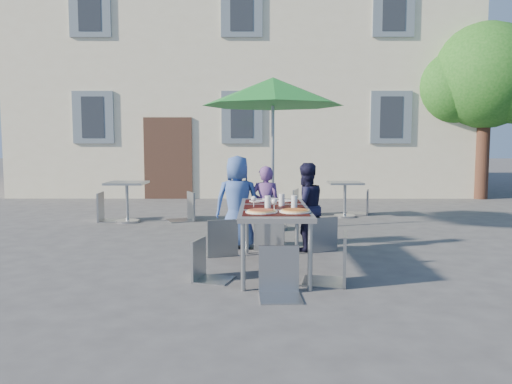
{
  "coord_description": "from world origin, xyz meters",
  "views": [
    {
      "loc": [
        0.42,
        -6.02,
        1.49
      ],
      "look_at": [
        0.4,
        0.7,
        0.84
      ],
      "focal_mm": 35.0,
      "sensor_mm": 36.0,
      "label": 1
    }
  ],
  "objects_px": {
    "chair_5": "(280,242)",
    "bg_chair_r_1": "(363,187)",
    "dining_table": "(274,212)",
    "patio_umbrella": "(273,93)",
    "cafe_table_0": "(127,194)",
    "chair_2": "(321,213)",
    "child_1": "(266,207)",
    "child_2": "(305,207)",
    "chair_4": "(335,228)",
    "pizza_near_left": "(262,211)",
    "chair_1": "(271,210)",
    "bg_chair_l_1": "(301,186)",
    "chair_0": "(221,215)",
    "pizza_near_right": "(295,211)",
    "cafe_table_1": "(345,194)",
    "bg_chair_l_0": "(106,189)",
    "chair_3": "(206,236)",
    "bg_chair_r_0": "(185,189)",
    "child_0": "(238,202)"
  },
  "relations": [
    {
      "from": "bg_chair_l_0",
      "to": "pizza_near_right",
      "type": "bearing_deg",
      "value": -51.55
    },
    {
      "from": "child_1",
      "to": "chair_5",
      "type": "bearing_deg",
      "value": 101.62
    },
    {
      "from": "patio_umbrella",
      "to": "chair_2",
      "type": "bearing_deg",
      "value": -70.21
    },
    {
      "from": "dining_table",
      "to": "cafe_table_0",
      "type": "relative_size",
      "value": 2.4
    },
    {
      "from": "patio_umbrella",
      "to": "dining_table",
      "type": "bearing_deg",
      "value": -91.4
    },
    {
      "from": "chair_1",
      "to": "chair_5",
      "type": "height_order",
      "value": "chair_1"
    },
    {
      "from": "dining_table",
      "to": "chair_3",
      "type": "xyz_separation_m",
      "value": [
        -0.76,
        -0.45,
        -0.2
      ]
    },
    {
      "from": "child_1",
      "to": "bg_chair_l_1",
      "type": "bearing_deg",
      "value": -94.67
    },
    {
      "from": "pizza_near_left",
      "to": "child_1",
      "type": "bearing_deg",
      "value": 87.62
    },
    {
      "from": "pizza_near_right",
      "to": "cafe_table_0",
      "type": "relative_size",
      "value": 0.45
    },
    {
      "from": "pizza_near_right",
      "to": "pizza_near_left",
      "type": "bearing_deg",
      "value": -176.6
    },
    {
      "from": "child_1",
      "to": "pizza_near_right",
      "type": "bearing_deg",
      "value": 108.75
    },
    {
      "from": "child_1",
      "to": "bg_chair_l_1",
      "type": "distance_m",
      "value": 3.3
    },
    {
      "from": "patio_umbrella",
      "to": "bg_chair_l_1",
      "type": "xyz_separation_m",
      "value": [
        0.64,
        1.66,
        -1.74
      ]
    },
    {
      "from": "cafe_table_1",
      "to": "bg_chair_r_1",
      "type": "distance_m",
      "value": 0.63
    },
    {
      "from": "chair_5",
      "to": "dining_table",
      "type": "bearing_deg",
      "value": 91.37
    },
    {
      "from": "chair_4",
      "to": "dining_table",
      "type": "bearing_deg",
      "value": 137.42
    },
    {
      "from": "child_1",
      "to": "chair_0",
      "type": "relative_size",
      "value": 1.26
    },
    {
      "from": "chair_1",
      "to": "cafe_table_0",
      "type": "distance_m",
      "value": 3.67
    },
    {
      "from": "chair_1",
      "to": "bg_chair_l_1",
      "type": "xyz_separation_m",
      "value": [
        0.71,
        3.39,
        0.04
      ]
    },
    {
      "from": "child_1",
      "to": "child_2",
      "type": "distance_m",
      "value": 0.57
    },
    {
      "from": "chair_0",
      "to": "bg_chair_r_0",
      "type": "bearing_deg",
      "value": 106.63
    },
    {
      "from": "child_1",
      "to": "cafe_table_0",
      "type": "height_order",
      "value": "child_1"
    },
    {
      "from": "patio_umbrella",
      "to": "cafe_table_0",
      "type": "height_order",
      "value": "patio_umbrella"
    },
    {
      "from": "child_1",
      "to": "bg_chair_l_0",
      "type": "relative_size",
      "value": 1.12
    },
    {
      "from": "chair_5",
      "to": "bg_chair_r_1",
      "type": "height_order",
      "value": "bg_chair_r_1"
    },
    {
      "from": "pizza_near_left",
      "to": "cafe_table_0",
      "type": "bearing_deg",
      "value": 121.8
    },
    {
      "from": "dining_table",
      "to": "bg_chair_r_1",
      "type": "relative_size",
      "value": 1.87
    },
    {
      "from": "chair_0",
      "to": "cafe_table_1",
      "type": "height_order",
      "value": "chair_0"
    },
    {
      "from": "chair_3",
      "to": "cafe_table_0",
      "type": "relative_size",
      "value": 1.1
    },
    {
      "from": "patio_umbrella",
      "to": "cafe_table_1",
      "type": "distance_m",
      "value": 2.84
    },
    {
      "from": "chair_4",
      "to": "pizza_near_right",
      "type": "bearing_deg",
      "value": 165.0
    },
    {
      "from": "bg_chair_r_1",
      "to": "chair_4",
      "type": "bearing_deg",
      "value": -104.92
    },
    {
      "from": "dining_table",
      "to": "chair_5",
      "type": "distance_m",
      "value": 1.04
    },
    {
      "from": "pizza_near_left",
      "to": "bg_chair_l_1",
      "type": "bearing_deg",
      "value": 80.19
    },
    {
      "from": "chair_1",
      "to": "chair_3",
      "type": "bearing_deg",
      "value": -116.39
    },
    {
      "from": "chair_2",
      "to": "chair_5",
      "type": "relative_size",
      "value": 1.01
    },
    {
      "from": "cafe_table_0",
      "to": "bg_chair_l_0",
      "type": "relative_size",
      "value": 0.73
    },
    {
      "from": "child_0",
      "to": "chair_4",
      "type": "bearing_deg",
      "value": 125.43
    },
    {
      "from": "chair_1",
      "to": "cafe_table_0",
      "type": "bearing_deg",
      "value": 136.65
    },
    {
      "from": "chair_2",
      "to": "bg_chair_l_1",
      "type": "height_order",
      "value": "bg_chair_l_1"
    },
    {
      "from": "chair_1",
      "to": "chair_4",
      "type": "bearing_deg",
      "value": -68.74
    },
    {
      "from": "bg_chair_l_0",
      "to": "bg_chair_r_1",
      "type": "distance_m",
      "value": 5.26
    },
    {
      "from": "pizza_near_right",
      "to": "patio_umbrella",
      "type": "relative_size",
      "value": 0.13
    },
    {
      "from": "child_0",
      "to": "child_2",
      "type": "distance_m",
      "value": 0.97
    },
    {
      "from": "dining_table",
      "to": "bg_chair_r_0",
      "type": "bearing_deg",
      "value": 112.79
    },
    {
      "from": "chair_4",
      "to": "bg_chair_r_1",
      "type": "bearing_deg",
      "value": 75.08
    },
    {
      "from": "cafe_table_0",
      "to": "bg_chair_l_1",
      "type": "height_order",
      "value": "bg_chair_l_1"
    },
    {
      "from": "pizza_near_right",
      "to": "child_0",
      "type": "bearing_deg",
      "value": 112.04
    },
    {
      "from": "chair_3",
      "to": "cafe_table_1",
      "type": "height_order",
      "value": "chair_3"
    }
  ]
}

